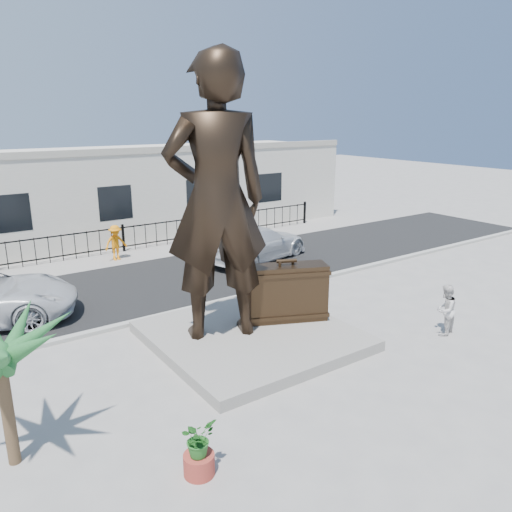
{
  "coord_description": "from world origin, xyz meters",
  "views": [
    {
      "loc": [
        -7.8,
        -9.19,
        6.17
      ],
      "look_at": [
        0.0,
        2.0,
        2.3
      ],
      "focal_mm": 35.0,
      "sensor_mm": 36.0,
      "label": 1
    }
  ],
  "objects": [
    {
      "name": "ground",
      "position": [
        0.0,
        0.0,
        0.0
      ],
      "size": [
        100.0,
        100.0,
        0.0
      ],
      "primitive_type": "plane",
      "color": "#9E9991",
      "rests_on": "ground"
    },
    {
      "name": "street",
      "position": [
        0.0,
        8.0,
        0.01
      ],
      "size": [
        40.0,
        7.0,
        0.01
      ],
      "primitive_type": "cube",
      "color": "black",
      "rests_on": "ground"
    },
    {
      "name": "curb",
      "position": [
        0.0,
        4.5,
        0.06
      ],
      "size": [
        40.0,
        0.25,
        0.12
      ],
      "primitive_type": "cube",
      "color": "#A5A399",
      "rests_on": "ground"
    },
    {
      "name": "far_sidewalk",
      "position": [
        0.0,
        12.0,
        0.01
      ],
      "size": [
        40.0,
        2.5,
        0.02
      ],
      "primitive_type": "cube",
      "color": "#9E9991",
      "rests_on": "ground"
    },
    {
      "name": "plinth",
      "position": [
        -0.5,
        1.5,
        0.15
      ],
      "size": [
        5.2,
        5.2,
        0.3
      ],
      "primitive_type": "cube",
      "color": "gray",
      "rests_on": "ground"
    },
    {
      "name": "fence",
      "position": [
        0.0,
        12.8,
        0.6
      ],
      "size": [
        22.0,
        0.1,
        1.2
      ],
      "primitive_type": "cube",
      "color": "black",
      "rests_on": "ground"
    },
    {
      "name": "building",
      "position": [
        0.0,
        17.0,
        2.2
      ],
      "size": [
        28.0,
        7.0,
        4.4
      ],
      "primitive_type": "cube",
      "color": "silver",
      "rests_on": "ground"
    },
    {
      "name": "statue",
      "position": [
        -1.31,
        1.93,
        4.03
      ],
      "size": [
        3.15,
        2.55,
        7.47
      ],
      "primitive_type": "imported",
      "rotation": [
        0.0,
        0.0,
        2.82
      ],
      "color": "black",
      "rests_on": "plinth"
    },
    {
      "name": "suitcase",
      "position": [
        0.81,
        1.62,
        1.14
      ],
      "size": [
        2.49,
        1.66,
        1.68
      ],
      "primitive_type": "cube",
      "rotation": [
        0.0,
        0.0,
        -0.42
      ],
      "color": "#302114",
      "rests_on": "plinth"
    },
    {
      "name": "tourist",
      "position": [
        4.34,
        -1.33,
        0.75
      ],
      "size": [
        0.85,
        0.73,
        1.51
      ],
      "primitive_type": "imported",
      "rotation": [
        0.0,
        0.0,
        3.38
      ],
      "color": "silver",
      "rests_on": "ground"
    },
    {
      "name": "car_silver",
      "position": [
        4.34,
        8.12,
        0.76
      ],
      "size": [
        5.51,
        3.32,
        1.5
      ],
      "primitive_type": "imported",
      "rotation": [
        0.0,
        0.0,
        1.82
      ],
      "color": "silver",
      "rests_on": "street"
    },
    {
      "name": "worker",
      "position": [
        -0.77,
        11.6,
        0.8
      ],
      "size": [
        1.06,
        0.69,
        1.55
      ],
      "primitive_type": "imported",
      "rotation": [
        0.0,
        0.0,
        0.12
      ],
      "color": "orange",
      "rests_on": "far_sidewalk"
    },
    {
      "name": "palm_tree",
      "position": [
        -6.98,
        -0.25,
        0.0
      ],
      "size": [
        1.8,
        1.8,
        3.2
      ],
      "primitive_type": null,
      "color": "#215B29",
      "rests_on": "ground"
    },
    {
      "name": "planter",
      "position": [
        -4.34,
        -2.47,
        0.2
      ],
      "size": [
        0.56,
        0.56,
        0.4
      ],
      "primitive_type": "cylinder",
      "color": "#9F352A",
      "rests_on": "ground"
    },
    {
      "name": "shrub",
      "position": [
        -4.34,
        -2.47,
        0.73
      ],
      "size": [
        0.75,
        0.7,
        0.67
      ],
      "primitive_type": "imported",
      "rotation": [
        0.0,
        0.0,
        0.38
      ],
      "color": "#236521",
      "rests_on": "planter"
    }
  ]
}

